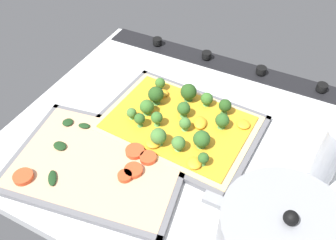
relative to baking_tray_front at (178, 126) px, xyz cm
name	(u,v)px	position (x,y,z in cm)	size (l,w,h in cm)	color
ground_plane	(189,141)	(-3.59, 1.69, -1.87)	(81.10, 67.24, 3.00)	silver
stove_control_panel	(233,66)	(-3.59, -28.43, 0.18)	(77.86, 7.00, 2.60)	black
baking_tray_front	(178,126)	(0.00, 0.00, 0.00)	(38.23, 28.77, 1.30)	slate
broccoli_pizza	(179,120)	(-0.08, -0.12, 1.80)	(35.68, 26.22, 6.14)	#D3B77F
baking_tray_back	(100,164)	(10.23, 17.80, 0.00)	(40.47, 31.83, 1.30)	slate
veggie_pizza_back	(100,162)	(10.14, 17.81, 0.68)	(37.72, 29.08, 1.90)	tan
cooking_pot	(281,238)	(-28.24, 19.92, 5.00)	(28.10, 21.32, 13.04)	gray
oil_bottle	(329,156)	(-32.22, 1.03, 7.73)	(4.66, 4.66, 19.89)	#B7BCC6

